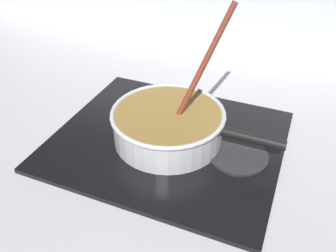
{
  "coord_description": "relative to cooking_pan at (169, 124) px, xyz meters",
  "views": [
    {
      "loc": [
        0.33,
        -0.54,
        0.56
      ],
      "look_at": [
        0.06,
        0.11,
        0.05
      ],
      "focal_mm": 37.91,
      "sensor_mm": 36.0,
      "label": 1
    }
  ],
  "objects": [
    {
      "name": "ground",
      "position": [
        -0.06,
        -0.11,
        -0.08
      ],
      "size": [
        2.4,
        1.6,
        0.04
      ],
      "primitive_type": "cube",
      "color": "#B7B7BC"
    },
    {
      "name": "cooking_pan",
      "position": [
        0.0,
        0.0,
        0.0
      ],
      "size": [
        0.42,
        0.28,
        0.32
      ],
      "color": "silver",
      "rests_on": "hob_plate"
    },
    {
      "name": "burner_ring",
      "position": [
        -0.0,
        -0.0,
        -0.04
      ],
      "size": [
        0.2,
        0.2,
        0.01
      ],
      "primitive_type": "torus",
      "color": "#592D0C",
      "rests_on": "hob_plate"
    },
    {
      "name": "spare_burner",
      "position": [
        0.18,
        -0.0,
        -0.04
      ],
      "size": [
        0.14,
        0.14,
        0.01
      ],
      "primitive_type": "cylinder",
      "color": "#262628",
      "rests_on": "hob_plate"
    },
    {
      "name": "hob_plate",
      "position": [
        -0.0,
        -0.0,
        -0.05
      ],
      "size": [
        0.56,
        0.48,
        0.01
      ],
      "primitive_type": "cube",
      "color": "black",
      "rests_on": "ground"
    }
  ]
}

